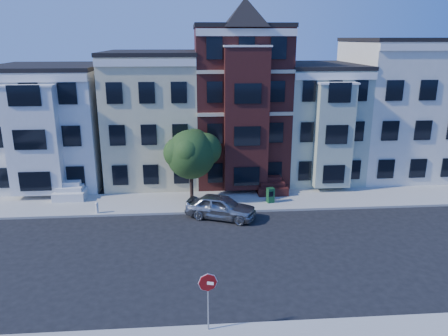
{
  "coord_description": "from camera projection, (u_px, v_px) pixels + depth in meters",
  "views": [
    {
      "loc": [
        -4.01,
        -21.11,
        11.29
      ],
      "look_at": [
        -2.16,
        2.53,
        4.2
      ],
      "focal_mm": 35.0,
      "sensor_mm": 36.0,
      "label": 1
    }
  ],
  "objects": [
    {
      "name": "street_tree",
      "position": [
        191.0,
        158.0,
        30.29
      ],
      "size": [
        7.17,
        7.17,
        6.3
      ],
      "primitive_type": null,
      "rotation": [
        0.0,
        0.0,
        -0.43
      ],
      "color": "#2B4D1D",
      "rests_on": "far_sidewalk"
    },
    {
      "name": "house_yellow",
      "position": [
        153.0,
        118.0,
        35.59
      ],
      "size": [
        7.0,
        9.0,
        10.0
      ],
      "primitive_type": "cube",
      "color": "beige",
      "rests_on": "ground"
    },
    {
      "name": "parked_car",
      "position": [
        221.0,
        207.0,
        28.28
      ],
      "size": [
        4.93,
        3.41,
        1.56
      ],
      "primitive_type": "imported",
      "rotation": [
        0.0,
        0.0,
        1.19
      ],
      "color": "#95979D",
      "rests_on": "ground"
    },
    {
      "name": "house_green",
      "position": [
        315.0,
        122.0,
        36.75
      ],
      "size": [
        6.0,
        9.0,
        9.0
      ],
      "primitive_type": "cube",
      "color": "#A3B098",
      "rests_on": "ground"
    },
    {
      "name": "stop_sign",
      "position": [
        208.0,
        298.0,
        16.97
      ],
      "size": [
        0.78,
        0.3,
        2.82
      ],
      "primitive_type": null,
      "rotation": [
        0.0,
        0.0,
        -0.25
      ],
      "color": "#A70D0D",
      "rests_on": "near_sidewalk"
    },
    {
      "name": "house_white",
      "position": [
        54.0,
        126.0,
        35.13
      ],
      "size": [
        8.0,
        9.0,
        9.0
      ],
      "primitive_type": "cube",
      "color": "silver",
      "rests_on": "ground"
    },
    {
      "name": "house_cream",
      "position": [
        397.0,
        109.0,
        36.98
      ],
      "size": [
        8.0,
        9.0,
        11.0
      ],
      "primitive_type": "cube",
      "color": "silver",
      "rests_on": "ground"
    },
    {
      "name": "house_brown",
      "position": [
        239.0,
        105.0,
        35.83
      ],
      "size": [
        7.0,
        9.0,
        12.0
      ],
      "primitive_type": "cube",
      "color": "#3A1411",
      "rests_on": "ground"
    },
    {
      "name": "far_sidewalk",
      "position": [
        248.0,
        201.0,
        31.32
      ],
      "size": [
        60.0,
        4.0,
        0.15
      ],
      "primitive_type": "cube",
      "color": "#9E9B93",
      "rests_on": "ground"
    },
    {
      "name": "ground",
      "position": [
        267.0,
        254.0,
        23.7
      ],
      "size": [
        120.0,
        120.0,
        0.0
      ],
      "primitive_type": "plane",
      "color": "black"
    },
    {
      "name": "newspaper_box",
      "position": [
        270.0,
        195.0,
        30.65
      ],
      "size": [
        0.57,
        0.54,
        1.05
      ],
      "primitive_type": "cube",
      "rotation": [
        0.0,
        0.0,
        0.28
      ],
      "color": "#1A5027",
      "rests_on": "far_sidewalk"
    },
    {
      "name": "fire_hydrant",
      "position": [
        97.0,
        209.0,
        28.82
      ],
      "size": [
        0.25,
        0.25,
        0.6
      ],
      "primitive_type": "cylinder",
      "rotation": [
        0.0,
        0.0,
        0.22
      ],
      "color": "silver",
      "rests_on": "far_sidewalk"
    }
  ]
}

